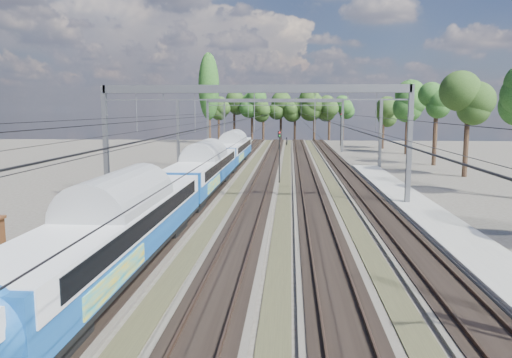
# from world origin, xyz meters

# --- Properties ---
(track_bed) EXTENTS (21.00, 130.00, 0.34)m
(track_bed) POSITION_xyz_m (-0.00, 45.00, 0.10)
(track_bed) COLOR #47423A
(track_bed) RESTS_ON ground
(platform) EXTENTS (3.00, 70.00, 0.30)m
(platform) POSITION_xyz_m (12.00, 20.00, 0.15)
(platform) COLOR gray
(platform) RESTS_ON ground
(catenary) EXTENTS (25.65, 130.00, 9.00)m
(catenary) POSITION_xyz_m (0.33, 52.69, 6.40)
(catenary) COLOR slate
(catenary) RESTS_ON ground
(tree_belt) EXTENTS (40.08, 99.99, 12.07)m
(tree_belt) POSITION_xyz_m (6.89, 94.07, 7.96)
(tree_belt) COLOR black
(tree_belt) RESTS_ON ground
(poplar) EXTENTS (4.40, 4.40, 19.04)m
(poplar) POSITION_xyz_m (-14.50, 98.00, 11.89)
(poplar) COLOR black
(poplar) RESTS_ON ground
(emu_train) EXTENTS (3.02, 63.93, 4.42)m
(emu_train) POSITION_xyz_m (-4.50, 33.66, 2.60)
(emu_train) COLOR black
(emu_train) RESTS_ON ground
(worker) EXTENTS (0.49, 0.68, 1.77)m
(worker) POSITION_xyz_m (2.04, 90.82, 0.88)
(worker) COLOR black
(worker) RESTS_ON ground
(signal_near) EXTENTS (0.36, 0.34, 5.08)m
(signal_near) POSITION_xyz_m (1.66, 41.33, 3.22)
(signal_near) COLOR black
(signal_near) RESTS_ON ground
(signal_far) EXTENTS (0.42, 0.38, 6.44)m
(signal_far) POSITION_xyz_m (12.75, 93.06, 4.08)
(signal_far) COLOR black
(signal_far) RESTS_ON ground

